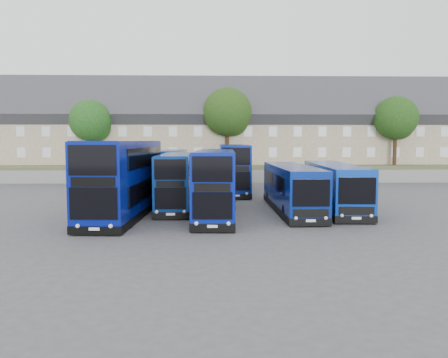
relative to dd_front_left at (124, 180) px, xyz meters
The scene contains 15 objects.
ground 6.26m from the dd_front_left, 16.31° to the right, with size 120.00×120.00×0.00m, color #47474C.
retaining_wall 23.11m from the dd_front_left, 76.04° to the left, with size 70.00×0.40×1.50m, color slate.
earth_bank 32.88m from the dd_front_left, 80.25° to the left, with size 80.00×20.00×2.00m, color #414829.
terrace_row 30.93m from the dd_front_left, 67.83° to the left, with size 66.00×10.40×11.20m.
dd_front_left is the anchor object (origin of this frame).
dd_front_mid 4.52m from the dd_front_left, 46.18° to the left, with size 2.33×9.86×3.91m.
dd_front_right 5.92m from the dd_front_left, ahead, with size 2.85×10.75×4.24m.
dd_rear_left 14.79m from the dd_front_left, 83.87° to the left, with size 2.92×10.03×3.93m.
dd_rear_right 15.14m from the dd_front_left, 59.23° to the left, with size 2.67×11.33×4.49m.
coach_east_a 11.39m from the dd_front_left, ahead, with size 2.51×11.63×3.17m.
coach_east_b 14.66m from the dd_front_left, ahead, with size 3.12×11.90×3.22m.
tree_west 25.33m from the dd_front_left, 109.46° to the left, with size 4.80×4.80×7.65m.
tree_mid 25.81m from the dd_front_left, 72.18° to the left, with size 5.76×5.76×9.18m.
tree_east 36.65m from the dd_front_left, 40.27° to the left, with size 5.12×5.12×8.16m.
tree_far 45.75m from the dd_front_left, 42.11° to the left, with size 5.44×5.44×8.67m.
Camera 1 is at (0.12, -26.56, 4.88)m, focal length 35.00 mm.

